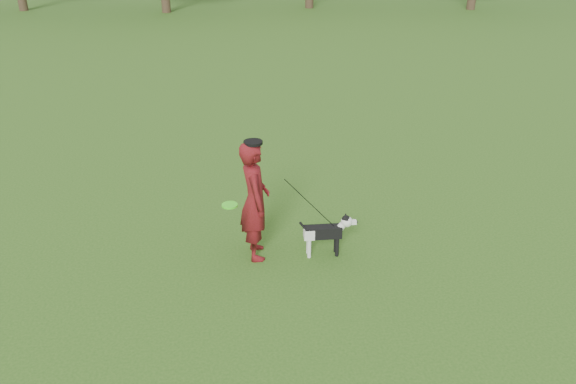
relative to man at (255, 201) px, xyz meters
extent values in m
plane|color=#285116|center=(0.27, -0.35, -0.91)|extent=(120.00, 120.00, 0.00)
imported|color=#560F0C|center=(0.00, 0.00, 0.00)|extent=(0.49, 0.70, 1.81)
cube|color=black|center=(0.99, -0.10, -0.52)|extent=(0.55, 0.17, 0.18)
cube|color=white|center=(0.78, -0.10, -0.53)|extent=(0.15, 0.17, 0.16)
cylinder|color=white|center=(0.78, -0.16, -0.76)|extent=(0.06, 0.06, 0.30)
cylinder|color=white|center=(0.78, -0.04, -0.76)|extent=(0.06, 0.06, 0.30)
cylinder|color=black|center=(1.20, -0.16, -0.76)|extent=(0.06, 0.06, 0.30)
cylinder|color=black|center=(1.20, -0.04, -0.76)|extent=(0.06, 0.06, 0.30)
cylinder|color=white|center=(1.24, -0.10, -0.47)|extent=(0.18, 0.11, 0.19)
sphere|color=white|center=(1.34, -0.10, -0.36)|extent=(0.17, 0.17, 0.17)
sphere|color=black|center=(1.33, -0.10, -0.33)|extent=(0.13, 0.13, 0.13)
cube|color=white|center=(1.43, -0.10, -0.38)|extent=(0.11, 0.07, 0.06)
sphere|color=black|center=(1.49, -0.10, -0.38)|extent=(0.04, 0.04, 0.04)
cone|color=black|center=(1.33, -0.15, -0.28)|extent=(0.06, 0.06, 0.07)
cone|color=black|center=(1.33, -0.06, -0.28)|extent=(0.06, 0.06, 0.07)
cylinder|color=black|center=(0.73, -0.10, -0.45)|extent=(0.19, 0.04, 0.25)
cylinder|color=black|center=(1.19, -0.10, -0.46)|extent=(0.12, 0.12, 0.02)
cylinder|color=#44F71F|center=(-0.36, -0.10, 0.00)|extent=(0.23, 0.23, 0.02)
cylinder|color=black|center=(0.00, 0.00, 0.89)|extent=(0.27, 0.27, 0.04)
camera|label=1|loc=(-0.23, -7.23, 3.64)|focal=35.00mm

